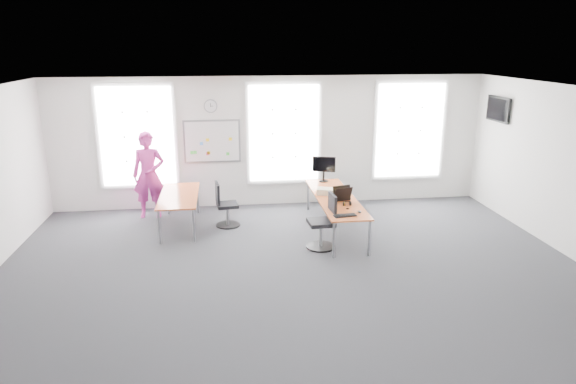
{
  "coord_description": "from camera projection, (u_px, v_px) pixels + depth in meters",
  "views": [
    {
      "loc": [
        -1.1,
        -7.67,
        3.71
      ],
      "look_at": [
        0.04,
        1.2,
        1.1
      ],
      "focal_mm": 32.0,
      "sensor_mm": 36.0,
      "label": 1
    }
  ],
  "objects": [
    {
      "name": "floor",
      "position": [
        295.0,
        276.0,
        8.48
      ],
      "size": [
        10.0,
        10.0,
        0.0
      ],
      "primitive_type": "plane",
      "color": "#242429",
      "rests_on": "ground"
    },
    {
      "name": "ceiling",
      "position": [
        296.0,
        92.0,
        7.64
      ],
      "size": [
        10.0,
        10.0,
        0.0
      ],
      "primitive_type": "plane",
      "rotation": [
        3.14,
        0.0,
        0.0
      ],
      "color": "silver",
      "rests_on": "ground"
    },
    {
      "name": "wall_back",
      "position": [
        271.0,
        142.0,
        11.87
      ],
      "size": [
        10.0,
        0.0,
        10.0
      ],
      "primitive_type": "plane",
      "rotation": [
        1.57,
        0.0,
        0.0
      ],
      "color": "white",
      "rests_on": "ground"
    },
    {
      "name": "wall_front",
      "position": [
        363.0,
        320.0,
        4.25
      ],
      "size": [
        10.0,
        0.0,
        10.0
      ],
      "primitive_type": "plane",
      "rotation": [
        -1.57,
        0.0,
        0.0
      ],
      "color": "white",
      "rests_on": "ground"
    },
    {
      "name": "window_left",
      "position": [
        137.0,
        137.0,
        11.42
      ],
      "size": [
        1.6,
        0.06,
        2.2
      ],
      "primitive_type": "cube",
      "color": "white",
      "rests_on": "wall_back"
    },
    {
      "name": "window_mid",
      "position": [
        284.0,
        133.0,
        11.82
      ],
      "size": [
        1.6,
        0.06,
        2.2
      ],
      "primitive_type": "cube",
      "color": "white",
      "rests_on": "wall_back"
    },
    {
      "name": "window_right",
      "position": [
        409.0,
        131.0,
        12.19
      ],
      "size": [
        1.6,
        0.06,
        2.2
      ],
      "primitive_type": "cube",
      "color": "white",
      "rests_on": "wall_back"
    },
    {
      "name": "desk_right",
      "position": [
        335.0,
        199.0,
        10.39
      ],
      "size": [
        0.77,
        2.89,
        0.7
      ],
      "color": "#D35925",
      "rests_on": "ground"
    },
    {
      "name": "desk_left",
      "position": [
        179.0,
        198.0,
        10.56
      ],
      "size": [
        0.77,
        1.92,
        0.7
      ],
      "color": "#D35925",
      "rests_on": "ground"
    },
    {
      "name": "chair_right",
      "position": [
        324.0,
        225.0,
        9.55
      ],
      "size": [
        0.55,
        0.55,
        1.03
      ],
      "rotation": [
        0.0,
        0.0,
        -1.51
      ],
      "color": "black",
      "rests_on": "ground"
    },
    {
      "name": "chair_left",
      "position": [
        225.0,
        207.0,
        10.69
      ],
      "size": [
        0.5,
        0.5,
        0.95
      ],
      "rotation": [
        0.0,
        0.0,
        1.7
      ],
      "color": "black",
      "rests_on": "ground"
    },
    {
      "name": "person",
      "position": [
        149.0,
        175.0,
        11.13
      ],
      "size": [
        0.71,
        0.48,
        1.9
      ],
      "primitive_type": "imported",
      "rotation": [
        0.0,
        0.0,
        -0.03
      ],
      "color": "#CA3292",
      "rests_on": "ground"
    },
    {
      "name": "whiteboard",
      "position": [
        212.0,
        141.0,
        11.66
      ],
      "size": [
        1.2,
        0.03,
        0.9
      ],
      "primitive_type": "cube",
      "color": "silver",
      "rests_on": "wall_back"
    },
    {
      "name": "wall_clock",
      "position": [
        211.0,
        106.0,
        11.44
      ],
      "size": [
        0.3,
        0.04,
        0.3
      ],
      "primitive_type": "cylinder",
      "rotation": [
        1.57,
        0.0,
        0.0
      ],
      "color": "gray",
      "rests_on": "wall_back"
    },
    {
      "name": "tv",
      "position": [
        498.0,
        109.0,
        11.3
      ],
      "size": [
        0.06,
        0.9,
        0.55
      ],
      "primitive_type": "cube",
      "color": "black",
      "rests_on": "wall_right"
    },
    {
      "name": "keyboard",
      "position": [
        345.0,
        216.0,
        9.24
      ],
      "size": [
        0.43,
        0.21,
        0.02
      ],
      "primitive_type": "cube",
      "rotation": [
        0.0,
        0.0,
        0.17
      ],
      "color": "black",
      "rests_on": "desk_right"
    },
    {
      "name": "mouse",
      "position": [
        359.0,
        212.0,
        9.41
      ],
      "size": [
        0.08,
        0.11,
        0.04
      ],
      "primitive_type": "ellipsoid",
      "rotation": [
        0.0,
        0.0,
        -0.16
      ],
      "color": "black",
      "rests_on": "desk_right"
    },
    {
      "name": "lens_cap",
      "position": [
        348.0,
        209.0,
        9.64
      ],
      "size": [
        0.08,
        0.08,
        0.01
      ],
      "primitive_type": "cylinder",
      "rotation": [
        0.0,
        0.0,
        0.31
      ],
      "color": "black",
      "rests_on": "desk_right"
    },
    {
      "name": "headphones",
      "position": [
        347.0,
        204.0,
        9.83
      ],
      "size": [
        0.16,
        0.08,
        0.09
      ],
      "rotation": [
        0.0,
        0.0,
        0.15
      ],
      "color": "black",
      "rests_on": "desk_right"
    },
    {
      "name": "laptop_sleeve",
      "position": [
        342.0,
        194.0,
        10.07
      ],
      "size": [
        0.39,
        0.29,
        0.3
      ],
      "rotation": [
        0.0,
        0.0,
        0.26
      ],
      "color": "black",
      "rests_on": "desk_right"
    },
    {
      "name": "paper_stack",
      "position": [
        326.0,
        191.0,
        10.58
      ],
      "size": [
        0.41,
        0.36,
        0.12
      ],
      "primitive_type": "cube",
      "rotation": [
        0.0,
        0.0,
        -0.31
      ],
      "color": "beige",
      "rests_on": "desk_right"
    },
    {
      "name": "monitor",
      "position": [
        324.0,
        167.0,
        11.45
      ],
      "size": [
        0.5,
        0.21,
        0.57
      ],
      "rotation": [
        0.0,
        0.0,
        -0.31
      ],
      "color": "black",
      "rests_on": "desk_right"
    }
  ]
}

